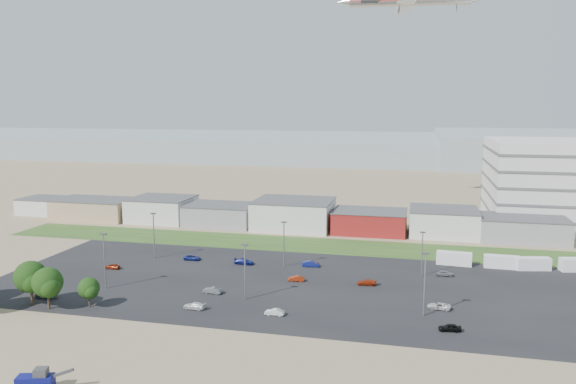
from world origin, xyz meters
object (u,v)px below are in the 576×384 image
(parked_car_2, at_px, (450,328))
(parked_car_12, at_px, (367,282))
(parked_car_3, at_px, (194,306))
(parked_car_8, at_px, (445,273))
(parked_car_10, at_px, (46,295))
(parked_car_4, at_px, (213,290))
(parked_car_11, at_px, (311,264))
(airliner, at_px, (409,0))
(parked_car_0, at_px, (439,306))
(box_trailer_a, at_px, (454,258))
(telehandler, at_px, (35,380))
(parked_car_13, at_px, (275,312))
(parked_car_6, at_px, (244,261))
(parked_car_7, at_px, (296,279))
(parked_car_5, at_px, (112,266))
(parked_car_9, at_px, (192,258))

(parked_car_2, relative_size, parked_car_12, 0.91)
(parked_car_3, height_order, parked_car_8, parked_car_8)
(parked_car_10, bearing_deg, parked_car_4, -72.00)
(parked_car_4, xyz_separation_m, parked_car_11, (14.73, 21.75, 0.02))
(airliner, distance_m, parked_car_0, 118.91)
(airliner, xyz_separation_m, parked_car_4, (-32.30, -97.90, -68.49))
(parked_car_0, relative_size, parked_car_12, 1.04)
(box_trailer_a, height_order, parked_car_3, box_trailer_a)
(telehandler, distance_m, parked_car_3, 32.20)
(parked_car_10, bearing_deg, parked_car_13, -88.42)
(parked_car_6, height_order, parked_car_11, parked_car_6)
(telehandler, bearing_deg, parked_car_6, 66.03)
(parked_car_2, distance_m, parked_car_13, 28.58)
(airliner, relative_size, parked_car_13, 14.20)
(airliner, xyz_separation_m, parked_car_11, (-17.56, -76.15, -68.47))
(parked_car_10, xyz_separation_m, parked_car_11, (43.62, 31.27, -0.00))
(parked_car_2, xyz_separation_m, parked_car_4, (-42.83, 8.45, 0.02))
(parked_car_2, relative_size, parked_car_6, 0.78)
(parked_car_7, relative_size, parked_car_8, 0.94)
(parked_car_11, bearing_deg, box_trailer_a, -79.48)
(parked_car_5, distance_m, parked_car_9, 17.66)
(parked_car_5, bearing_deg, parked_car_2, 76.75)
(box_trailer_a, relative_size, parked_car_10, 1.73)
(parked_car_6, relative_size, parked_car_12, 1.17)
(box_trailer_a, xyz_separation_m, parked_car_9, (-58.40, -9.84, -0.89))
(box_trailer_a, relative_size, airliner, 0.16)
(parked_car_0, relative_size, parked_car_10, 0.91)
(box_trailer_a, height_order, parked_car_11, box_trailer_a)
(airliner, bearing_deg, parked_car_5, -129.54)
(parked_car_4, height_order, parked_car_10, parked_car_10)
(telehandler, distance_m, parked_car_10, 36.51)
(airliner, bearing_deg, parked_car_11, -108.47)
(airliner, height_order, parked_car_11, airliner)
(parked_car_11, bearing_deg, parked_car_0, -133.10)
(parked_car_7, distance_m, parked_car_13, 19.07)
(parked_car_4, xyz_separation_m, parked_car_13, (14.24, -8.15, -0.06))
(parked_car_6, distance_m, parked_car_9, 12.66)
(parked_car_0, relative_size, parked_car_5, 1.18)
(telehandler, relative_size, parked_car_0, 1.77)
(parked_car_11, xyz_separation_m, parked_car_13, (-0.49, -29.90, -0.08))
(parked_car_13, bearing_deg, parked_car_2, 90.12)
(parked_car_10, bearing_deg, parked_car_8, -67.11)
(parked_car_2, height_order, parked_car_12, parked_car_2)
(parked_car_5, height_order, parked_car_8, parked_car_8)
(airliner, distance_m, parked_car_10, 141.33)
(parked_car_6, xyz_separation_m, parked_car_7, (14.04, -9.28, -0.10))
(parked_car_0, distance_m, parked_car_2, 9.73)
(parked_car_4, relative_size, parked_car_10, 0.85)
(telehandler, relative_size, box_trailer_a, 0.93)
(parked_car_9, height_order, parked_car_13, parked_car_13)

